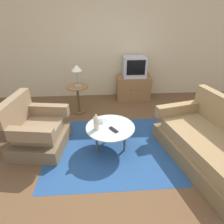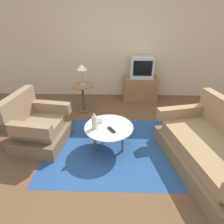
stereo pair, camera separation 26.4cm
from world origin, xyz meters
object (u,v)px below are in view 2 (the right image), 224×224
(mug, at_px, (100,120))
(television, at_px, (142,67))
(side_table, at_px, (83,93))
(tv_stand, at_px, (140,88))
(tv_remote_dark, at_px, (111,130))
(coffee_table, at_px, (109,128))
(armchair, at_px, (38,127))
(table_lamp, at_px, (82,68))
(couch, at_px, (213,152))
(vase, at_px, (94,121))

(mug, bearing_deg, television, 65.17)
(side_table, height_order, mug, side_table)
(tv_stand, distance_m, tv_remote_dark, 2.17)
(coffee_table, height_order, tv_remote_dark, tv_remote_dark)
(television, relative_size, mug, 4.32)
(tv_remote_dark, bearing_deg, armchair, 45.66)
(tv_stand, bearing_deg, coffee_table, -109.83)
(side_table, bearing_deg, table_lamp, -7.20)
(side_table, xyz_separation_m, tv_remote_dark, (0.67, -1.39, -0.02))
(table_lamp, bearing_deg, television, 27.45)
(television, distance_m, table_lamp, 1.49)
(couch, relative_size, mug, 14.97)
(tv_remote_dark, bearing_deg, television, -52.28)
(mug, bearing_deg, armchair, -179.47)
(coffee_table, xyz_separation_m, table_lamp, (-0.60, 1.29, 0.61))
(couch, height_order, side_table, couch)
(couch, relative_size, tv_stand, 2.27)
(coffee_table, distance_m, tv_remote_dark, 0.12)
(tv_stand, bearing_deg, mug, -114.94)
(armchair, relative_size, couch, 0.52)
(side_table, bearing_deg, television, 26.95)
(vase, distance_m, mug, 0.21)
(vase, bearing_deg, armchair, 170.39)
(armchair, bearing_deg, tv_remote_dark, 88.14)
(tv_stand, distance_m, mug, 2.03)
(coffee_table, xyz_separation_m, vase, (-0.22, -0.05, 0.17))
(armchair, distance_m, coffee_table, 1.22)
(coffee_table, xyz_separation_m, side_table, (-0.63, 1.29, 0.06))
(coffee_table, bearing_deg, vase, -166.23)
(couch, xyz_separation_m, television, (-0.80, 2.37, 0.55))
(armchair, distance_m, mug, 1.08)
(tv_stand, height_order, mug, tv_stand)
(armchair, distance_m, television, 2.72)
(armchair, xyz_separation_m, coffee_table, (1.21, -0.11, 0.08))
(mug, height_order, tv_remote_dark, mug)
(television, bearing_deg, side_table, -153.05)
(tv_stand, bearing_deg, table_lamp, -152.87)
(armchair, relative_size, tv_remote_dark, 5.69)
(tv_remote_dark, bearing_deg, vase, 44.79)
(table_lamp, bearing_deg, vase, -73.96)
(armchair, bearing_deg, table_lamp, 160.54)
(side_table, height_order, vase, vase)
(side_table, relative_size, television, 1.16)
(tv_stand, bearing_deg, side_table, -153.36)
(tv_stand, bearing_deg, couch, -71.39)
(side_table, height_order, tv_stand, side_table)
(couch, relative_size, television, 3.46)
(armchair, relative_size, vase, 3.48)
(couch, bearing_deg, vase, 65.53)
(table_lamp, height_order, mug, table_lamp)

